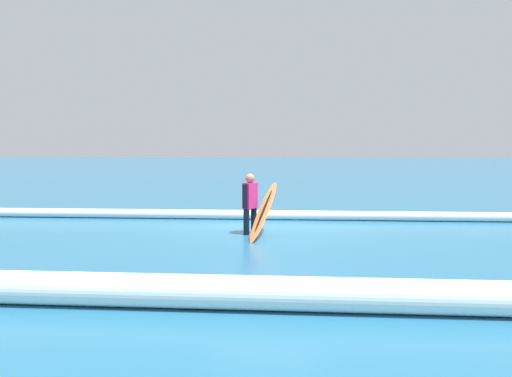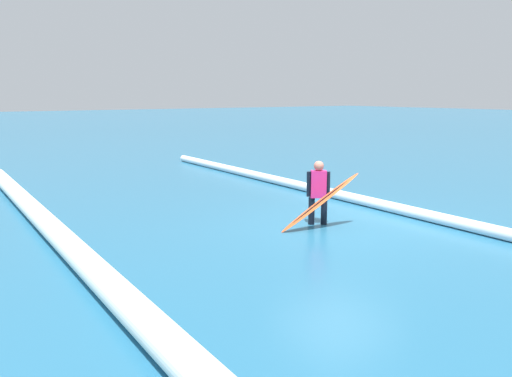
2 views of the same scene
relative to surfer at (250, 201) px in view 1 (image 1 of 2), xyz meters
The scene contains 5 objects.
ground_plane 0.94m from the surfer, 138.31° to the right, with size 170.40×170.40×0.00m, color #246489.
surfer is the anchor object (origin of this frame).
surfboard 0.46m from the surfer, 145.27° to the left, with size 0.74×1.81×1.21m.
wave_crest_foreground 2.93m from the surfer, 52.68° to the right, with size 0.26×0.26×19.34m, color white.
wave_crest_midground 5.24m from the surfer, 87.93° to the left, with size 0.43×0.43×20.16m, color white.
Camera 1 is at (-0.42, 11.32, 2.04)m, focal length 33.00 mm.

